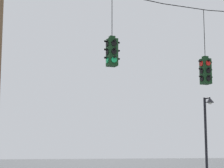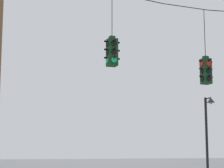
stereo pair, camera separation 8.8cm
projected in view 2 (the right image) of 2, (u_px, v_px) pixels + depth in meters
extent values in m
cylinder|color=black|center=(186.00, 7.00, 16.89)|extent=(2.01, 0.03, 0.03)
cube|color=#143819|center=(112.00, 53.00, 15.41)|extent=(0.34, 0.34, 0.99)
cube|color=#143819|center=(112.00, 38.00, 15.50)|extent=(0.19, 0.19, 0.10)
cylinder|color=black|center=(112.00, 14.00, 15.63)|extent=(0.02, 0.02, 1.63)
cylinder|color=black|center=(114.00, 43.00, 15.29)|extent=(0.20, 0.03, 0.20)
cylinder|color=black|center=(114.00, 40.00, 15.26)|extent=(0.07, 0.12, 0.07)
cylinder|color=black|center=(114.00, 51.00, 15.24)|extent=(0.20, 0.03, 0.20)
cylinder|color=black|center=(114.00, 49.00, 15.22)|extent=(0.07, 0.12, 0.07)
cylinder|color=#19C666|center=(114.00, 60.00, 15.20)|extent=(0.20, 0.03, 0.20)
cylinder|color=black|center=(114.00, 57.00, 15.17)|extent=(0.07, 0.12, 0.07)
cylinder|color=black|center=(110.00, 46.00, 15.63)|extent=(0.20, 0.03, 0.20)
cylinder|color=black|center=(110.00, 43.00, 15.68)|extent=(0.07, 0.12, 0.07)
cylinder|color=black|center=(110.00, 54.00, 15.58)|extent=(0.20, 0.03, 0.20)
cylinder|color=black|center=(110.00, 51.00, 15.64)|extent=(0.07, 0.12, 0.07)
cylinder|color=#19C666|center=(110.00, 62.00, 15.54)|extent=(0.20, 0.03, 0.20)
cylinder|color=black|center=(110.00, 59.00, 15.59)|extent=(0.07, 0.12, 0.07)
cylinder|color=black|center=(107.00, 44.00, 15.39)|extent=(0.03, 0.20, 0.20)
cylinder|color=black|center=(106.00, 41.00, 15.39)|extent=(0.12, 0.07, 0.07)
cylinder|color=black|center=(107.00, 52.00, 15.34)|extent=(0.03, 0.20, 0.20)
cylinder|color=black|center=(106.00, 49.00, 15.34)|extent=(0.12, 0.07, 0.07)
cylinder|color=#19C666|center=(107.00, 60.00, 15.30)|extent=(0.03, 0.20, 0.20)
cylinder|color=black|center=(106.00, 58.00, 15.29)|extent=(0.12, 0.07, 0.07)
cylinder|color=black|center=(117.00, 45.00, 15.53)|extent=(0.03, 0.20, 0.20)
cylinder|color=black|center=(118.00, 43.00, 15.56)|extent=(0.12, 0.07, 0.07)
cylinder|color=black|center=(117.00, 53.00, 15.48)|extent=(0.03, 0.20, 0.20)
cylinder|color=black|center=(118.00, 51.00, 15.51)|extent=(0.12, 0.07, 0.07)
cylinder|color=#19C666|center=(117.00, 61.00, 15.44)|extent=(0.03, 0.20, 0.20)
cylinder|color=black|center=(118.00, 59.00, 15.47)|extent=(0.12, 0.07, 0.07)
cube|color=#143819|center=(206.00, 71.00, 16.82)|extent=(0.34, 0.34, 0.99)
cube|color=#143819|center=(205.00, 58.00, 16.90)|extent=(0.19, 0.19, 0.10)
cylinder|color=black|center=(205.00, 33.00, 17.05)|extent=(0.02, 0.02, 1.88)
cylinder|color=red|center=(208.00, 63.00, 16.69)|extent=(0.20, 0.03, 0.20)
cylinder|color=black|center=(209.00, 60.00, 16.66)|extent=(0.07, 0.12, 0.07)
cylinder|color=black|center=(209.00, 71.00, 16.65)|extent=(0.20, 0.03, 0.20)
cylinder|color=black|center=(209.00, 68.00, 16.62)|extent=(0.07, 0.12, 0.07)
cylinder|color=black|center=(209.00, 78.00, 16.60)|extent=(0.20, 0.03, 0.20)
cylinder|color=black|center=(210.00, 76.00, 16.57)|extent=(0.07, 0.12, 0.07)
cylinder|color=red|center=(203.00, 65.00, 17.03)|extent=(0.20, 0.03, 0.20)
cylinder|color=black|center=(202.00, 63.00, 17.09)|extent=(0.07, 0.12, 0.07)
cylinder|color=black|center=(203.00, 72.00, 16.98)|extent=(0.20, 0.03, 0.20)
cylinder|color=black|center=(202.00, 70.00, 17.04)|extent=(0.07, 0.12, 0.07)
cylinder|color=black|center=(203.00, 80.00, 16.94)|extent=(0.20, 0.03, 0.20)
cylinder|color=black|center=(203.00, 78.00, 16.99)|extent=(0.07, 0.12, 0.07)
cylinder|color=red|center=(202.00, 63.00, 16.79)|extent=(0.03, 0.20, 0.20)
cylinder|color=black|center=(201.00, 61.00, 16.79)|extent=(0.12, 0.07, 0.07)
cylinder|color=black|center=(202.00, 71.00, 16.75)|extent=(0.03, 0.20, 0.20)
cylinder|color=black|center=(201.00, 69.00, 16.74)|extent=(0.12, 0.07, 0.07)
cylinder|color=black|center=(202.00, 79.00, 16.70)|extent=(0.03, 0.20, 0.20)
cylinder|color=black|center=(201.00, 76.00, 16.70)|extent=(0.12, 0.07, 0.07)
cylinder|color=red|center=(210.00, 64.00, 16.93)|extent=(0.03, 0.20, 0.20)
cylinder|color=black|center=(211.00, 62.00, 16.96)|extent=(0.12, 0.07, 0.07)
cylinder|color=black|center=(210.00, 72.00, 16.88)|extent=(0.03, 0.20, 0.20)
cylinder|color=black|center=(211.00, 70.00, 16.91)|extent=(0.12, 0.07, 0.07)
cylinder|color=black|center=(210.00, 79.00, 16.84)|extent=(0.03, 0.20, 0.20)
cylinder|color=black|center=(211.00, 77.00, 16.87)|extent=(0.12, 0.07, 0.07)
cylinder|color=black|center=(207.00, 144.00, 20.71)|extent=(0.12, 0.12, 4.42)
cylinder|color=black|center=(208.00, 98.00, 20.85)|extent=(0.07, 0.43, 0.07)
cone|color=#232328|center=(211.00, 100.00, 20.63)|extent=(0.39, 0.39, 0.23)
sphere|color=silver|center=(211.00, 103.00, 20.61)|extent=(0.18, 0.18, 0.18)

